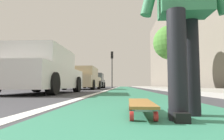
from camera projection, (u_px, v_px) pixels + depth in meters
ground_plane at (127, 90)px, 10.71m from camera, size 80.00×80.00×0.00m
bike_lane_paint at (125, 88)px, 24.65m from camera, size 56.00×1.83×0.00m
lane_stripe_white at (115, 88)px, 20.73m from camera, size 52.00×0.16×0.01m
sidewalk_curb at (160, 88)px, 18.50m from camera, size 52.00×3.20×0.11m
building_facade at (180, 36)px, 22.77m from camera, size 40.00×1.20×11.81m
skateboard at (141, 104)px, 1.71m from camera, size 0.84×0.22×0.11m
skater_person at (184, 2)px, 1.61m from camera, size 0.46×0.72×1.64m
parked_car_near at (43, 72)px, 6.53m from camera, size 4.35×1.87×1.46m
parked_car_mid at (83, 79)px, 13.30m from camera, size 4.58×1.99×1.46m
parked_car_far at (95, 81)px, 19.85m from camera, size 4.48×1.92×1.47m
traffic_light at (112, 63)px, 22.88m from camera, size 0.33×0.28×4.19m
street_tree_mid at (171, 43)px, 12.81m from camera, size 2.25×2.25×4.17m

